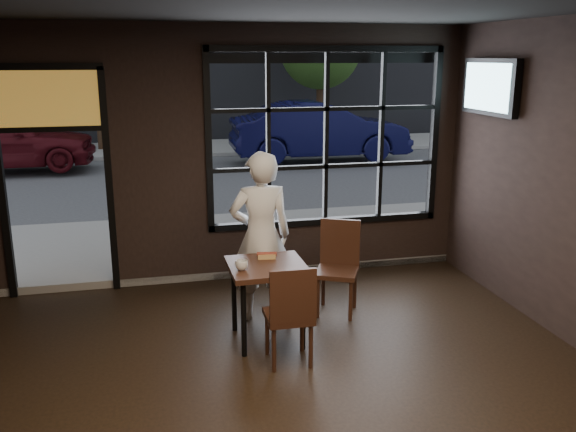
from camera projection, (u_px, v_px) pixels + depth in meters
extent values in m
cube|color=black|center=(326.00, 138.00, 7.77)|extent=(3.06, 0.12, 2.28)
cube|color=orange|center=(48.00, 98.00, 6.91)|extent=(1.20, 0.06, 0.70)
cube|color=#545456|center=(169.00, 121.00, 27.28)|extent=(60.00, 41.00, 0.04)
cube|color=#311A11|center=(267.00, 302.00, 6.14)|extent=(0.77, 0.77, 0.82)
cube|color=#311A11|center=(289.00, 313.00, 5.68)|extent=(0.43, 0.43, 0.99)
cube|color=#311A11|center=(337.00, 269.00, 6.77)|extent=(0.60, 0.60, 1.04)
imported|color=silver|center=(261.00, 236.00, 6.57)|extent=(0.68, 0.45, 1.86)
imported|color=silver|center=(242.00, 265.00, 5.87)|extent=(0.15, 0.15, 0.10)
cube|color=black|center=(490.00, 87.00, 7.13)|extent=(0.13, 1.11, 0.65)
imported|color=black|center=(319.00, 131.00, 16.27)|extent=(4.75, 1.74, 1.55)
imported|color=#4A0C12|center=(2.00, 140.00, 14.83)|extent=(4.35, 1.78, 1.48)
cylinder|color=#332114|center=(99.00, 115.00, 18.10)|extent=(0.20, 0.20, 2.19)
sphere|color=#2E501B|center=(94.00, 53.00, 17.65)|extent=(2.39, 2.39, 2.39)
cylinder|color=#332114|center=(320.00, 110.00, 19.34)|extent=(0.21, 0.21, 2.31)
sphere|color=#236122|center=(320.00, 48.00, 18.86)|extent=(2.52, 2.52, 2.52)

